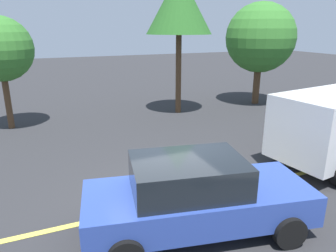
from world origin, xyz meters
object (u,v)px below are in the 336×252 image
tree_left_verge (0,49)px  tree_right_verge (179,4)px  car_blue_near_curb (195,196)px  tree_centre_verge (260,38)px

tree_left_verge → tree_right_verge: size_ratio=0.70×
car_blue_near_curb → tree_centre_verge: 12.43m
car_blue_near_curb → tree_left_verge: (-3.78, 9.12, 2.38)m
tree_left_verge → tree_right_verge: 7.65m
car_blue_near_curb → tree_right_verge: bearing=67.3°
tree_left_verge → tree_right_verge: (7.42, -0.39, 1.80)m
tree_left_verge → tree_centre_verge: 12.13m
tree_right_verge → tree_left_verge: bearing=177.0°
tree_centre_verge → tree_right_verge: size_ratio=0.83×
tree_left_verge → tree_centre_verge: bearing=-1.4°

